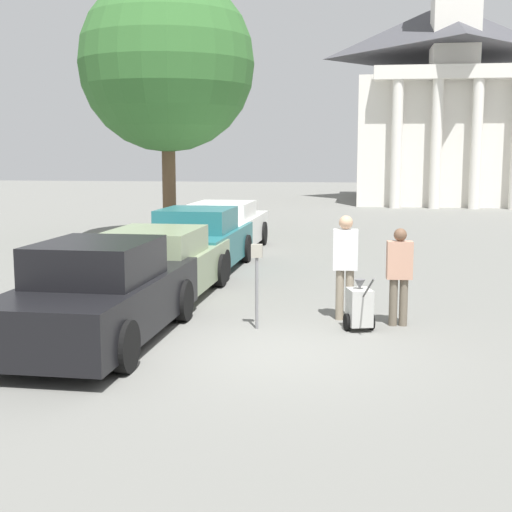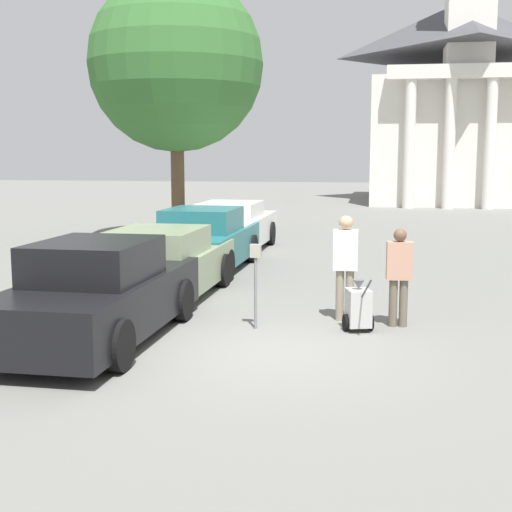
# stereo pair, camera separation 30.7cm
# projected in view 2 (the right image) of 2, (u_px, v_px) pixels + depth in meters

# --- Properties ---
(ground_plane) EXTENTS (120.00, 120.00, 0.00)m
(ground_plane) POSITION_uv_depth(u_px,v_px,m) (255.00, 351.00, 10.43)
(ground_plane) COLOR slate
(parked_car_black) EXTENTS (2.03, 4.79, 1.57)m
(parked_car_black) POSITION_uv_depth(u_px,v_px,m) (100.00, 295.00, 10.91)
(parked_car_black) COLOR black
(parked_car_black) RESTS_ON ground_plane
(parked_car_sage) EXTENTS (2.07, 5.08, 1.42)m
(parked_car_sage) POSITION_uv_depth(u_px,v_px,m) (160.00, 266.00, 13.98)
(parked_car_sage) COLOR gray
(parked_car_sage) RESTS_ON ground_plane
(parked_car_teal) EXTENTS (2.12, 4.74, 1.54)m
(parked_car_teal) POSITION_uv_depth(u_px,v_px,m) (204.00, 241.00, 17.54)
(parked_car_teal) COLOR #23666B
(parked_car_teal) RESTS_ON ground_plane
(parked_car_white) EXTENTS (2.08, 5.13, 1.45)m
(parked_car_white) POSITION_uv_depth(u_px,v_px,m) (232.00, 228.00, 20.93)
(parked_car_white) COLOR silver
(parked_car_white) RESTS_ON ground_plane
(parking_meter) EXTENTS (0.18, 0.09, 1.41)m
(parking_meter) POSITION_uv_depth(u_px,v_px,m) (256.00, 270.00, 11.62)
(parking_meter) COLOR slate
(parking_meter) RESTS_ON ground_plane
(person_worker) EXTENTS (0.43, 0.24, 1.82)m
(person_worker) POSITION_uv_depth(u_px,v_px,m) (345.00, 261.00, 12.21)
(person_worker) COLOR gray
(person_worker) RESTS_ON ground_plane
(person_supervisor) EXTENTS (0.43, 0.25, 1.65)m
(person_supervisor) POSITION_uv_depth(u_px,v_px,m) (399.00, 271.00, 11.78)
(person_supervisor) COLOR #665B4C
(person_supervisor) RESTS_ON ground_plane
(equipment_cart) EXTENTS (0.53, 1.00, 1.00)m
(equipment_cart) POSITION_uv_depth(u_px,v_px,m) (358.00, 308.00, 11.57)
(equipment_cart) COLOR #B2B2AD
(equipment_cart) RESTS_ON ground_plane
(church) EXTENTS (10.18, 13.09, 23.92)m
(church) POSITION_uv_depth(u_px,v_px,m) (458.00, 94.00, 41.75)
(church) COLOR silver
(church) RESTS_ON ground_plane
(shade_tree) EXTENTS (5.63, 5.63, 8.52)m
(shade_tree) POSITION_uv_depth(u_px,v_px,m) (176.00, 64.00, 22.80)
(shade_tree) COLOR brown
(shade_tree) RESTS_ON ground_plane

